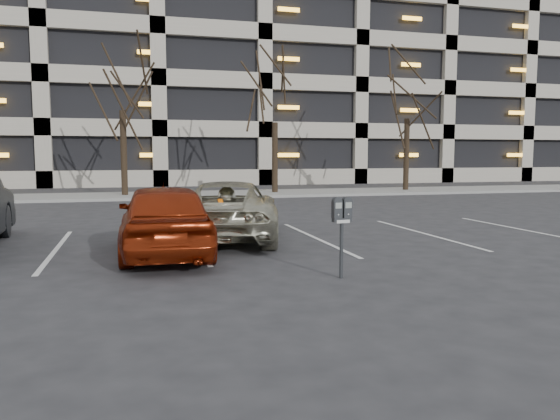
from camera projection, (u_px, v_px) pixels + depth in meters
name	position (u px, v px, depth m)	size (l,w,h in m)	color
ground	(284.00, 260.00, 10.02)	(140.00, 140.00, 0.00)	#28282B
sidewalk	(192.00, 195.00, 25.38)	(80.00, 4.00, 0.12)	gray
stall_lines	(194.00, 243.00, 11.87)	(16.90, 5.20, 0.00)	silver
parking_garage	(314.00, 65.00, 44.70)	(52.00, 20.00, 19.00)	black
tree_b	(121.00, 56.00, 23.97)	(3.80, 3.80, 8.63)	black
tree_c	(275.00, 78.00, 25.86)	(3.38, 3.38, 7.68)	black
tree_d	(408.00, 73.00, 27.64)	(3.67, 3.67, 8.35)	black
parking_meter	(342.00, 217.00, 8.44)	(0.33, 0.15, 1.25)	black
suv_silver	(228.00, 210.00, 12.56)	(3.22, 5.14, 1.33)	beige
car_red	(164.00, 218.00, 10.42)	(1.68, 4.17, 1.42)	maroon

